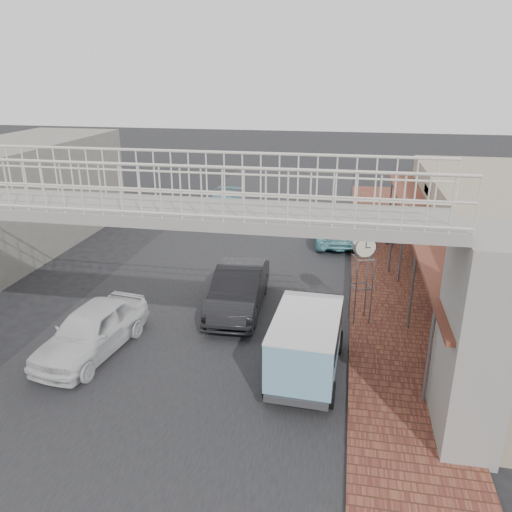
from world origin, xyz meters
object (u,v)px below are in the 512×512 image
at_px(street_clock, 364,250).
at_px(dark_sedan, 239,289).
at_px(motorcycle_near, 378,235).
at_px(angkot_far, 223,205).
at_px(angkot_van, 307,337).
at_px(white_hatchback, 92,330).
at_px(angkot_curb, 336,229).
at_px(arrow_sign, 412,219).
at_px(motorcycle_far, 369,224).

bearing_deg(street_clock, dark_sedan, 158.67).
bearing_deg(dark_sedan, motorcycle_near, 54.15).
xyz_separation_m(angkot_far, street_clock, (7.87, -12.32, 1.97)).
xyz_separation_m(dark_sedan, angkot_far, (-3.60, 12.02, -0.12)).
xyz_separation_m(dark_sedan, angkot_van, (2.77, -3.78, 0.44)).
relative_size(white_hatchback, dark_sedan, 0.91).
bearing_deg(angkot_far, angkot_curb, -27.88).
height_order(dark_sedan, angkot_curb, dark_sedan).
xyz_separation_m(dark_sedan, street_clock, (4.27, -0.29, 1.85)).
relative_size(dark_sedan, angkot_van, 1.19).
bearing_deg(dark_sedan, arrow_sign, 31.90).
relative_size(dark_sedan, motorcycle_far, 2.69).
xyz_separation_m(dark_sedan, motorcycle_near, (5.23, 7.96, -0.20)).
height_order(angkot_van, motorcycle_far, angkot_van).
distance_m(street_clock, arrow_sign, 5.00).
xyz_separation_m(white_hatchback, motorcycle_near, (8.97, 11.67, -0.16)).
relative_size(dark_sedan, street_clock, 1.57).
height_order(white_hatchback, angkot_van, angkot_van).
bearing_deg(dark_sedan, street_clock, -6.49).
relative_size(motorcycle_far, arrow_sign, 0.60).
bearing_deg(white_hatchback, motorcycle_near, 60.27).
bearing_deg(street_clock, motorcycle_near, 66.00).
bearing_deg(motorcycle_far, dark_sedan, 157.46).
bearing_deg(angkot_curb, street_clock, 90.46).
xyz_separation_m(white_hatchback, dark_sedan, (3.75, 3.71, 0.04)).
bearing_deg(motorcycle_near, street_clock, 158.33).
distance_m(angkot_curb, angkot_far, 7.65).
xyz_separation_m(angkot_curb, angkot_far, (-6.77, 3.57, 0.02)).
height_order(angkot_curb, angkot_van, angkot_van).
distance_m(motorcycle_near, motorcycle_far, 1.68).
height_order(dark_sedan, angkot_far, dark_sedan).
bearing_deg(motorcycle_near, dark_sedan, 131.65).
height_order(motorcycle_far, arrow_sign, arrow_sign).
xyz_separation_m(angkot_van, motorcycle_near, (2.46, 11.74, -0.64)).
relative_size(angkot_far, arrow_sign, 1.56).
bearing_deg(angkot_curb, dark_sedan, 62.73).
height_order(angkot_curb, arrow_sign, arrow_sign).
bearing_deg(angkot_curb, angkot_van, 81.40).
height_order(dark_sedan, angkot_van, angkot_van).
xyz_separation_m(white_hatchback, arrow_sign, (10.00, 8.01, 1.75)).
relative_size(motorcycle_far, street_clock, 0.58).
bearing_deg(angkot_curb, white_hatchback, 53.66).
bearing_deg(angkot_far, white_hatchback, -90.66).
bearing_deg(street_clock, angkot_far, 105.17).
xyz_separation_m(dark_sedan, angkot_curb, (3.17, 8.46, -0.14)).
distance_m(dark_sedan, angkot_van, 4.70).
bearing_deg(motorcycle_near, white_hatchback, 127.37).
height_order(angkot_curb, street_clock, street_clock).
bearing_deg(motorcycle_far, street_clock, -179.06).
bearing_deg(motorcycle_far, white_hatchback, 151.37).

